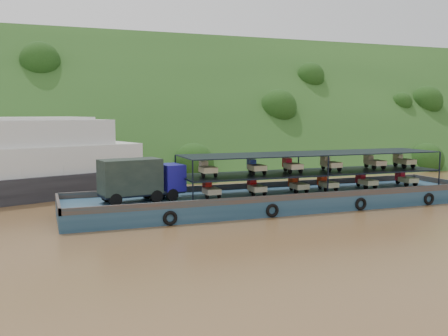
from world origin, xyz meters
name	(u,v)px	position (x,y,z in m)	size (l,w,h in m)	color
ground	(259,209)	(0.00, 0.00, 0.00)	(160.00, 160.00, 0.00)	brown
hillside	(161,166)	(0.00, 36.00, 0.00)	(140.00, 28.00, 28.00)	#1D3C15
cargo_barge	(267,195)	(0.75, 0.08, 1.12)	(35.00, 7.18, 4.54)	#143347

